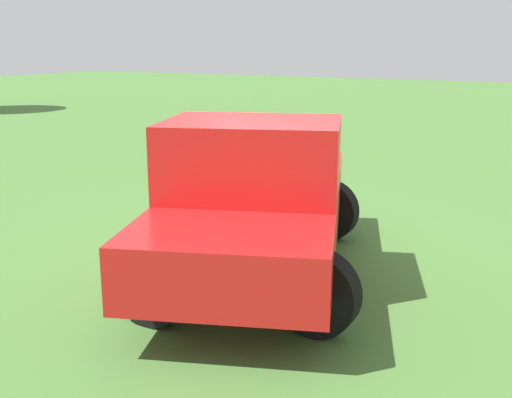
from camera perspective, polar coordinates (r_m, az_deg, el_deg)
ground_plane at (r=7.87m, az=0.45°, el=-5.40°), size 80.00×80.00×0.00m
pickup_truck at (r=6.97m, az=-0.14°, el=0.16°), size 3.35×4.95×1.83m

